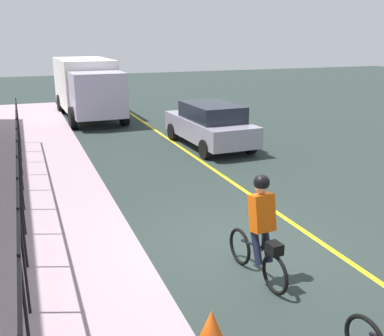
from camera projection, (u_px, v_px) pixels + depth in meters
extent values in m
plane|color=#283330|center=(238.00, 246.00, 8.60)|extent=(80.00, 80.00, 0.00)
cube|color=yellow|center=(308.00, 234.00, 9.15)|extent=(36.00, 0.12, 0.01)
cube|color=#A48C99|center=(54.00, 275.00, 7.42)|extent=(40.00, 3.20, 0.15)
cylinder|color=black|center=(27.00, 320.00, 4.83)|extent=(0.04, 0.04, 1.60)
cylinder|color=black|center=(24.00, 262.00, 6.07)|extent=(0.04, 0.04, 1.60)
cylinder|color=black|center=(23.00, 223.00, 7.31)|extent=(0.04, 0.04, 1.60)
cylinder|color=black|center=(21.00, 196.00, 8.54)|extent=(0.04, 0.04, 1.60)
cylinder|color=black|center=(21.00, 176.00, 9.78)|extent=(0.04, 0.04, 1.60)
cylinder|color=black|center=(20.00, 160.00, 11.02)|extent=(0.04, 0.04, 1.60)
cylinder|color=black|center=(19.00, 147.00, 12.26)|extent=(0.04, 0.04, 1.60)
cylinder|color=black|center=(19.00, 137.00, 13.50)|extent=(0.04, 0.04, 1.60)
cylinder|color=black|center=(19.00, 128.00, 14.74)|extent=(0.04, 0.04, 1.60)
cylinder|color=black|center=(18.00, 121.00, 15.97)|extent=(0.04, 0.04, 1.60)
cube|color=black|center=(17.00, 168.00, 7.71)|extent=(17.98, 0.04, 0.04)
torus|color=black|center=(240.00, 246.00, 7.87)|extent=(0.66, 0.11, 0.66)
torus|color=black|center=(275.00, 274.00, 6.96)|extent=(0.66, 0.11, 0.66)
cube|color=black|center=(257.00, 246.00, 7.35)|extent=(0.93, 0.11, 0.24)
cylinder|color=black|center=(262.00, 241.00, 7.17)|extent=(0.03, 0.03, 0.35)
cube|color=#DF550A|center=(262.00, 213.00, 7.08)|extent=(0.37, 0.39, 0.63)
sphere|color=tan|center=(261.00, 187.00, 7.00)|extent=(0.22, 0.22, 0.22)
sphere|color=black|center=(262.00, 182.00, 6.98)|extent=(0.26, 0.26, 0.26)
cylinder|color=#191E38|center=(256.00, 244.00, 7.17)|extent=(0.34, 0.15, 0.65)
cylinder|color=#191E38|center=(266.00, 242.00, 7.26)|extent=(0.34, 0.15, 0.65)
cube|color=black|center=(274.00, 248.00, 6.89)|extent=(0.26, 0.22, 0.18)
cube|color=#9690A4|center=(209.00, 128.00, 16.12)|extent=(4.47, 1.98, 0.70)
cube|color=#1E232D|center=(212.00, 112.00, 15.76)|extent=(2.53, 1.68, 0.56)
cylinder|color=black|center=(173.00, 132.00, 17.21)|extent=(0.65, 0.25, 0.64)
cylinder|color=black|center=(212.00, 128.00, 17.86)|extent=(0.65, 0.25, 0.64)
cylinder|color=black|center=(205.00, 149.00, 14.58)|extent=(0.65, 0.25, 0.64)
cylinder|color=black|center=(250.00, 144.00, 15.22)|extent=(0.65, 0.25, 0.64)
cube|color=white|center=(85.00, 83.00, 22.12)|extent=(4.82, 2.53, 2.30)
cube|color=#BEB2D1|center=(98.00, 95.00, 19.15)|extent=(1.88, 2.26, 1.90)
cylinder|color=black|center=(124.00, 115.00, 19.95)|extent=(0.97, 0.33, 0.96)
cylinder|color=black|center=(73.00, 118.00, 19.13)|extent=(0.97, 0.33, 0.96)
cylinder|color=black|center=(104.00, 102.00, 23.80)|extent=(0.97, 0.33, 0.96)
cylinder|color=black|center=(61.00, 104.00, 22.98)|extent=(0.97, 0.33, 0.96)
cone|color=#EF5714|center=(211.00, 326.00, 5.89)|extent=(0.36, 0.36, 0.47)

